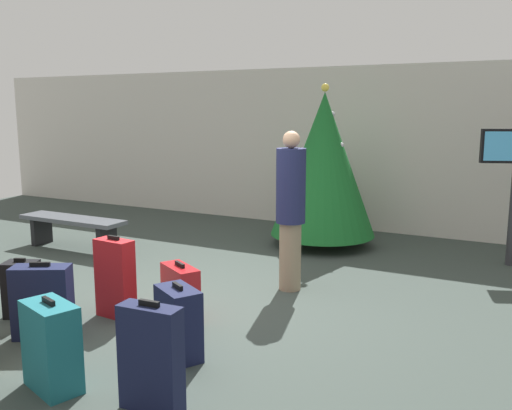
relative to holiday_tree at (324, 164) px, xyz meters
The scene contains 12 objects.
ground_plane 3.53m from the holiday_tree, 95.93° to the right, with size 16.00×16.00×0.00m, color #38423D.
back_wall 1.51m from the holiday_tree, 103.17° to the left, with size 16.00×0.20×2.80m, color beige.
holiday_tree is the anchor object (origin of this frame).
waiting_bench 3.88m from the holiday_tree, 148.96° to the right, with size 1.78×0.44×0.48m.
traveller_0 2.23m from the holiday_tree, 78.78° to the right, with size 0.48×0.48×1.84m.
suitcase_0 4.37m from the holiday_tree, 85.46° to the right, with size 0.51×0.44×0.65m.
suitcase_2 5.14m from the holiday_tree, 82.56° to the right, with size 0.46×0.20×0.80m.
suitcase_3 3.95m from the holiday_tree, 101.61° to the right, with size 0.42×0.21×0.84m.
suitcase_4 5.22m from the holiday_tree, 92.05° to the right, with size 0.54×0.41×0.71m.
suitcase_6 4.61m from the holiday_tree, 111.06° to the right, with size 0.39×0.35×0.61m.
suitcase_7 4.69m from the holiday_tree, 102.73° to the right, with size 0.57×0.45×0.71m.
suitcase_8 3.67m from the holiday_tree, 92.44° to the right, with size 0.54×0.43×0.59m.
Camera 1 is at (3.31, -4.57, 2.08)m, focal length 38.89 mm.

